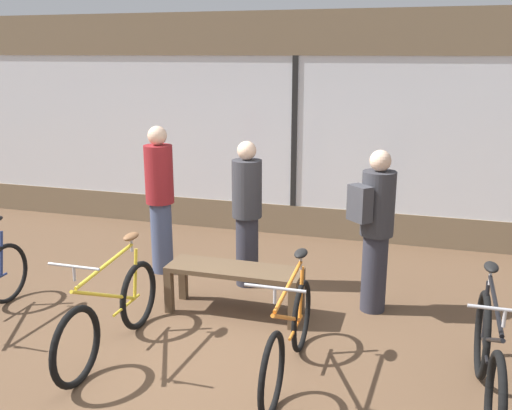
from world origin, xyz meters
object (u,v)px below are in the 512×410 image
Objects in this scene: bicycle_left at (111,314)px; customer_by_window at (247,211)px; customer_near_rack at (160,197)px; bicycle_far_right at (488,362)px; bicycle_right at (289,337)px; display_bench at (234,276)px; customer_mid_floor at (375,227)px.

bicycle_left is 1.02× the size of customer_by_window.
customer_by_window is (1.13, -0.09, -0.07)m from customer_near_rack.
customer_near_rack is (-3.59, 1.90, 0.56)m from bicycle_far_right.
bicycle_right is 1.20× the size of display_bench.
bicycle_far_right is at bearing -0.24° from bicycle_right.
bicycle_far_right is 0.98× the size of customer_near_rack.
customer_mid_floor reaches higher than bicycle_far_right.
customer_mid_floor is (1.47, -0.29, 0.03)m from customer_by_window.
customer_near_rack reaches higher than bicycle_far_right.
display_bench is at bearing 53.56° from bicycle_left.
bicycle_far_right reaches higher than bicycle_left.
customer_by_window is at bearing 97.79° from display_bench.
bicycle_right is at bearing -51.35° from display_bench.
customer_near_rack is at bearing 137.46° from bicycle_right.
display_bench is 0.82× the size of customer_mid_floor.
customer_near_rack is (-2.06, 1.89, 0.59)m from bicycle_right.
customer_mid_floor is at bearing 19.22° from display_bench.
display_bench is at bearing -34.83° from customer_near_rack.
display_bench is at bearing 128.65° from bicycle_right.
bicycle_left is at bearing -144.20° from customer_mid_floor.
customer_near_rack is 1.07× the size of customer_by_window.
display_bench is 0.91m from customer_by_window.
customer_mid_floor reaches higher than customer_by_window.
customer_mid_floor is at bearing 123.46° from bicycle_far_right.
bicycle_far_right is 1.05× the size of customer_by_window.
display_bench is (-2.36, 1.04, 0.01)m from bicycle_far_right.
customer_by_window is at bearing 69.41° from bicycle_left.
bicycle_left reaches higher than bicycle_right.
customer_near_rack is 1.06× the size of customer_mid_floor.
customer_by_window is at bearing -4.69° from customer_near_rack.
customer_near_rack is at bearing 152.19° from bicycle_far_right.
customer_mid_floor is (0.54, 1.50, 0.55)m from bicycle_right.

